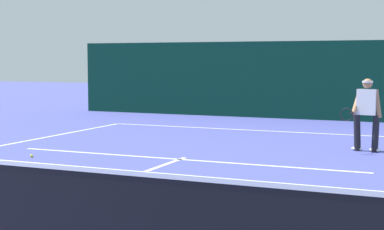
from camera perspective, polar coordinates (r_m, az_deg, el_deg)
court_line_baseline_far at (r=18.03m, az=6.33°, el=-1.44°), size 9.54×0.10×0.01m
court_line_service at (r=12.82m, az=-1.14°, el=-4.11°), size 7.78×0.10×0.01m
court_line_centre at (r=10.26m, az=-8.08°, el=-6.51°), size 0.10×6.40×0.01m
player_far at (r=14.36m, az=15.80°, el=0.32°), size 0.84×0.88×1.64m
tennis_ball at (r=13.51m, az=-14.58°, el=-3.67°), size 0.07×0.07×0.07m
back_fence_windscreen at (r=21.65m, az=9.41°, el=3.19°), size 16.72×0.12×2.69m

